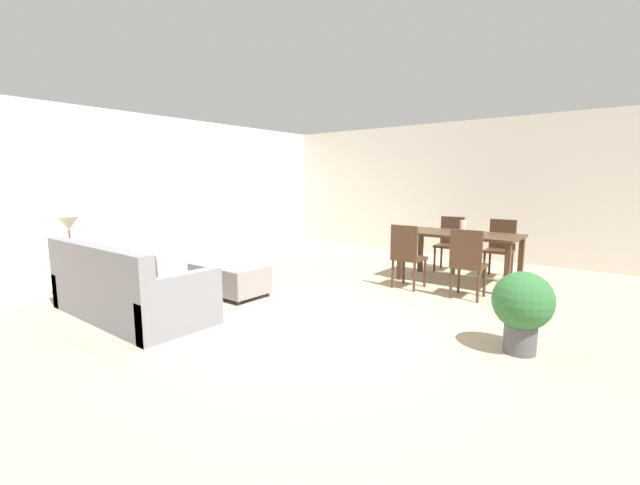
% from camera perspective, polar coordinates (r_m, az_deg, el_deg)
% --- Properties ---
extents(ground_plane, '(10.80, 10.80, 0.00)m').
position_cam_1_polar(ground_plane, '(4.55, 0.15, -11.20)').
color(ground_plane, tan).
extents(wall_back, '(9.00, 0.12, 2.70)m').
position_cam_1_polar(wall_back, '(8.79, 20.83, 6.73)').
color(wall_back, silver).
rests_on(wall_back, ground_plane).
extents(wall_left, '(0.12, 11.00, 2.70)m').
position_cam_1_polar(wall_left, '(8.13, -23.47, 6.49)').
color(wall_left, silver).
rests_on(wall_left, ground_plane).
extents(area_rug, '(3.00, 2.80, 0.01)m').
position_cam_1_polar(area_rug, '(5.53, -17.96, -8.01)').
color(area_rug, gray).
rests_on(area_rug, ground_plane).
extents(couch, '(2.09, 0.91, 0.86)m').
position_cam_1_polar(couch, '(5.21, -24.91, -6.11)').
color(couch, gray).
rests_on(couch, ground_plane).
extents(ottoman_table, '(1.03, 0.60, 0.42)m').
position_cam_1_polar(ottoman_table, '(5.75, -12.34, -4.73)').
color(ottoman_table, gray).
rests_on(ottoman_table, ground_plane).
extents(side_table, '(0.40, 0.40, 0.55)m').
position_cam_1_polar(side_table, '(6.37, -30.91, -2.64)').
color(side_table, olive).
rests_on(side_table, ground_plane).
extents(table_lamp, '(0.26, 0.26, 0.52)m').
position_cam_1_polar(table_lamp, '(6.30, -31.27, 2.05)').
color(table_lamp, brown).
rests_on(table_lamp, side_table).
extents(dining_table, '(1.69, 0.87, 0.76)m').
position_cam_1_polar(dining_table, '(6.57, 18.63, 0.45)').
color(dining_table, '#422B1C').
rests_on(dining_table, ground_plane).
extents(dining_chair_near_left, '(0.41, 0.41, 0.92)m').
position_cam_1_polar(dining_chair_near_left, '(6.02, 11.83, -1.40)').
color(dining_chair_near_left, '#422B1C').
rests_on(dining_chair_near_left, ground_plane).
extents(dining_chair_near_right, '(0.42, 0.42, 0.92)m').
position_cam_1_polar(dining_chair_near_right, '(5.69, 19.59, -2.28)').
color(dining_chair_near_right, '#422B1C').
rests_on(dining_chair_near_right, ground_plane).
extents(dining_chair_far_left, '(0.42, 0.42, 0.92)m').
position_cam_1_polar(dining_chair_far_left, '(7.48, 17.45, 0.30)').
color(dining_chair_far_left, '#422B1C').
rests_on(dining_chair_far_left, ground_plane).
extents(dining_chair_far_right, '(0.41, 0.41, 0.92)m').
position_cam_1_polar(dining_chair_far_right, '(7.23, 23.56, -0.29)').
color(dining_chair_far_right, '#422B1C').
rests_on(dining_chair_far_right, ground_plane).
extents(vase_centerpiece, '(0.08, 0.08, 0.19)m').
position_cam_1_polar(vase_centerpiece, '(6.50, 19.02, 2.04)').
color(vase_centerpiece, silver).
rests_on(vase_centerpiece, dining_table).
extents(potted_plant, '(0.52, 0.52, 0.74)m').
position_cam_1_polar(potted_plant, '(4.13, 26.05, -7.79)').
color(potted_plant, '#4C4C51').
rests_on(potted_plant, ground_plane).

